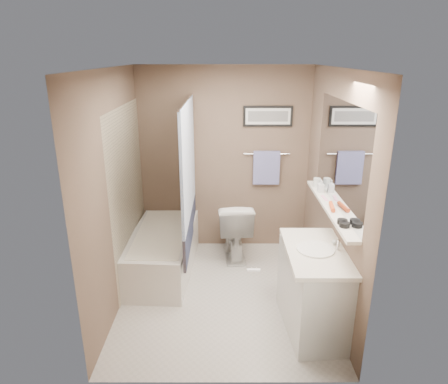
{
  "coord_description": "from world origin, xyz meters",
  "views": [
    {
      "loc": [
        0.0,
        -3.8,
        2.53
      ],
      "look_at": [
        0.0,
        0.15,
        1.15
      ],
      "focal_mm": 32.0,
      "sensor_mm": 36.0,
      "label": 1
    }
  ],
  "objects_px": {
    "hair_brush_front": "(332,207)",
    "vanity": "(314,292)",
    "candle_bowl_far": "(342,222)",
    "glass_jar": "(317,183)",
    "toilet": "(234,228)",
    "soap_bottle": "(321,186)",
    "candle_bowl_near": "(344,225)",
    "bathtub": "(162,252)"
  },
  "relations": [
    {
      "from": "hair_brush_front",
      "to": "vanity",
      "type": "bearing_deg",
      "value": -120.03
    },
    {
      "from": "candle_bowl_far",
      "to": "glass_jar",
      "type": "bearing_deg",
      "value": 90.0
    },
    {
      "from": "glass_jar",
      "to": "vanity",
      "type": "bearing_deg",
      "value": -100.64
    },
    {
      "from": "candle_bowl_far",
      "to": "glass_jar",
      "type": "height_order",
      "value": "glass_jar"
    },
    {
      "from": "toilet",
      "to": "soap_bottle",
      "type": "distance_m",
      "value": 1.38
    },
    {
      "from": "toilet",
      "to": "candle_bowl_near",
      "type": "bearing_deg",
      "value": 115.65
    },
    {
      "from": "toilet",
      "to": "hair_brush_front",
      "type": "xyz_separation_m",
      "value": [
        0.91,
        -1.15,
        0.75
      ]
    },
    {
      "from": "soap_bottle",
      "to": "bathtub",
      "type": "bearing_deg",
      "value": 170.92
    },
    {
      "from": "soap_bottle",
      "to": "vanity",
      "type": "bearing_deg",
      "value": -102.96
    },
    {
      "from": "bathtub",
      "to": "glass_jar",
      "type": "bearing_deg",
      "value": -0.13
    },
    {
      "from": "candle_bowl_near",
      "to": "glass_jar",
      "type": "xyz_separation_m",
      "value": [
        0.0,
        1.09,
        0.03
      ]
    },
    {
      "from": "toilet",
      "to": "glass_jar",
      "type": "bearing_deg",
      "value": 147.57
    },
    {
      "from": "hair_brush_front",
      "to": "soap_bottle",
      "type": "distance_m",
      "value": 0.49
    },
    {
      "from": "candle_bowl_near",
      "to": "soap_bottle",
      "type": "relative_size",
      "value": 0.65
    },
    {
      "from": "hair_brush_front",
      "to": "glass_jar",
      "type": "bearing_deg",
      "value": 90.0
    },
    {
      "from": "vanity",
      "to": "glass_jar",
      "type": "bearing_deg",
      "value": 74.51
    },
    {
      "from": "candle_bowl_near",
      "to": "candle_bowl_far",
      "type": "distance_m",
      "value": 0.07
    },
    {
      "from": "glass_jar",
      "to": "soap_bottle",
      "type": "xyz_separation_m",
      "value": [
        0.0,
        -0.18,
        0.02
      ]
    },
    {
      "from": "candle_bowl_far",
      "to": "glass_jar",
      "type": "xyz_separation_m",
      "value": [
        0.0,
        1.02,
        0.03
      ]
    },
    {
      "from": "bathtub",
      "to": "vanity",
      "type": "bearing_deg",
      "value": -31.03
    },
    {
      "from": "bathtub",
      "to": "soap_bottle",
      "type": "relative_size",
      "value": 10.89
    },
    {
      "from": "candle_bowl_far",
      "to": "hair_brush_front",
      "type": "bearing_deg",
      "value": 90.0
    },
    {
      "from": "bathtub",
      "to": "soap_bottle",
      "type": "xyz_separation_m",
      "value": [
        1.79,
        -0.29,
        0.93
      ]
    },
    {
      "from": "candle_bowl_near",
      "to": "hair_brush_front",
      "type": "bearing_deg",
      "value": 90.0
    },
    {
      "from": "hair_brush_front",
      "to": "soap_bottle",
      "type": "bearing_deg",
      "value": 90.0
    },
    {
      "from": "candle_bowl_far",
      "to": "bathtub",
      "type": "bearing_deg",
      "value": 147.76
    },
    {
      "from": "bathtub",
      "to": "glass_jar",
      "type": "height_order",
      "value": "glass_jar"
    },
    {
      "from": "vanity",
      "to": "bathtub",
      "type": "bearing_deg",
      "value": 140.9
    },
    {
      "from": "bathtub",
      "to": "hair_brush_front",
      "type": "bearing_deg",
      "value": -20.1
    },
    {
      "from": "glass_jar",
      "to": "soap_bottle",
      "type": "distance_m",
      "value": 0.18
    },
    {
      "from": "bathtub",
      "to": "candle_bowl_near",
      "type": "height_order",
      "value": "candle_bowl_near"
    },
    {
      "from": "candle_bowl_far",
      "to": "soap_bottle",
      "type": "distance_m",
      "value": 0.84
    },
    {
      "from": "toilet",
      "to": "hair_brush_front",
      "type": "height_order",
      "value": "hair_brush_front"
    },
    {
      "from": "candle_bowl_far",
      "to": "soap_bottle",
      "type": "height_order",
      "value": "soap_bottle"
    },
    {
      "from": "toilet",
      "to": "soap_bottle",
      "type": "relative_size",
      "value": 5.6
    },
    {
      "from": "bathtub",
      "to": "glass_jar",
      "type": "distance_m",
      "value": 2.01
    },
    {
      "from": "bathtub",
      "to": "candle_bowl_near",
      "type": "bearing_deg",
      "value": -30.5
    },
    {
      "from": "toilet",
      "to": "candle_bowl_far",
      "type": "relative_size",
      "value": 8.57
    },
    {
      "from": "vanity",
      "to": "candle_bowl_near",
      "type": "height_order",
      "value": "candle_bowl_near"
    },
    {
      "from": "candle_bowl_near",
      "to": "hair_brush_front",
      "type": "distance_m",
      "value": 0.42
    },
    {
      "from": "toilet",
      "to": "bathtub",
      "type": "bearing_deg",
      "value": 19.04
    },
    {
      "from": "vanity",
      "to": "soap_bottle",
      "type": "bearing_deg",
      "value": 72.18
    }
  ]
}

